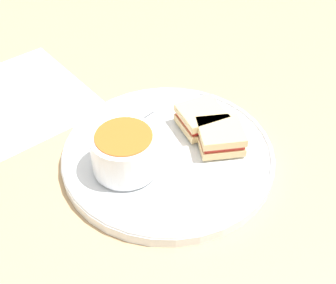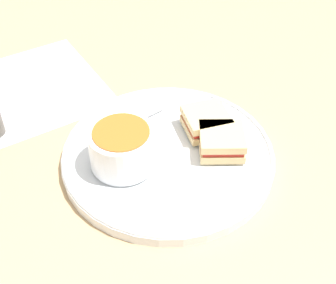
{
  "view_description": "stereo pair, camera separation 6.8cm",
  "coord_description": "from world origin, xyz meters",
  "px_view_note": "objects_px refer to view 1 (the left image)",
  "views": [
    {
      "loc": [
        0.43,
        0.25,
        0.5
      ],
      "look_at": [
        0.0,
        0.0,
        0.04
      ],
      "focal_mm": 50.0,
      "sensor_mm": 36.0,
      "label": 1
    },
    {
      "loc": [
        0.39,
        0.31,
        0.5
      ],
      "look_at": [
        0.0,
        0.0,
        0.04
      ],
      "focal_mm": 50.0,
      "sensor_mm": 36.0,
      "label": 2
    }
  ],
  "objects_px": {
    "spoon": "(115,132)",
    "sandwich_half_far": "(201,118)",
    "sandwich_half_near": "(220,136)",
    "soup_bowl": "(125,151)"
  },
  "relations": [
    {
      "from": "spoon",
      "to": "sandwich_half_far",
      "type": "height_order",
      "value": "sandwich_half_far"
    },
    {
      "from": "spoon",
      "to": "sandwich_half_far",
      "type": "bearing_deg",
      "value": 142.51
    },
    {
      "from": "sandwich_half_far",
      "to": "sandwich_half_near",
      "type": "bearing_deg",
      "value": 61.88
    },
    {
      "from": "spoon",
      "to": "sandwich_half_near",
      "type": "xyz_separation_m",
      "value": [
        -0.06,
        0.15,
        0.01
      ]
    },
    {
      "from": "spoon",
      "to": "sandwich_half_far",
      "type": "xyz_separation_m",
      "value": [
        -0.08,
        0.11,
        0.01
      ]
    },
    {
      "from": "spoon",
      "to": "sandwich_half_far",
      "type": "distance_m",
      "value": 0.13
    },
    {
      "from": "soup_bowl",
      "to": "spoon",
      "type": "xyz_separation_m",
      "value": [
        -0.05,
        -0.05,
        -0.03
      ]
    },
    {
      "from": "spoon",
      "to": "sandwich_half_near",
      "type": "height_order",
      "value": "sandwich_half_near"
    },
    {
      "from": "soup_bowl",
      "to": "sandwich_half_near",
      "type": "relative_size",
      "value": 1.05
    },
    {
      "from": "sandwich_half_near",
      "to": "soup_bowl",
      "type": "bearing_deg",
      "value": -41.27
    }
  ]
}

